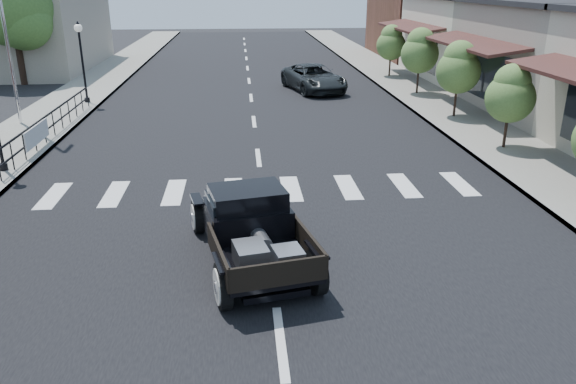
{
  "coord_description": "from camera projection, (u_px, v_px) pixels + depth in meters",
  "views": [
    {
      "loc": [
        -0.52,
        -10.51,
        5.42
      ],
      "look_at": [
        0.47,
        1.17,
        1.0
      ],
      "focal_mm": 35.0,
      "sensor_mm": 36.0,
      "label": 1
    }
  ],
  "objects": [
    {
      "name": "ground",
      "position": [
        270.0,
        257.0,
        11.75
      ],
      "size": [
        120.0,
        120.0,
        0.0
      ],
      "primitive_type": "plane",
      "color": "black",
      "rests_on": "ground"
    },
    {
      "name": "road",
      "position": [
        252.0,
        107.0,
        25.73
      ],
      "size": [
        14.0,
        80.0,
        0.02
      ],
      "primitive_type": "cube",
      "color": "black",
      "rests_on": "ground"
    },
    {
      "name": "road_markings",
      "position": [
        255.0,
        135.0,
        21.07
      ],
      "size": [
        12.0,
        60.0,
        0.06
      ],
      "primitive_type": null,
      "color": "silver",
      "rests_on": "ground"
    },
    {
      "name": "sidewalk_left",
      "position": [
        62.0,
        109.0,
        25.03
      ],
      "size": [
        3.0,
        80.0,
        0.15
      ],
      "primitive_type": "cube",
      "color": "gray",
      "rests_on": "ground"
    },
    {
      "name": "sidewalk_right",
      "position": [
        433.0,
        102.0,
        26.38
      ],
      "size": [
        3.0,
        80.0,
        0.15
      ],
      "primitive_type": "cube",
      "color": "gray",
      "rests_on": "ground"
    },
    {
      "name": "low_building_left",
      "position": [
        11.0,
        30.0,
        35.77
      ],
      "size": [
        10.0,
        12.0,
        5.0
      ],
      "primitive_type": "cube",
      "color": "#AC9F90",
      "rests_on": "ground"
    },
    {
      "name": "storefront_far",
      "position": [
        506.0,
        39.0,
        32.66
      ],
      "size": [
        10.0,
        9.0,
        4.5
      ],
      "primitive_type": "cube",
      "color": "beige",
      "rests_on": "ground"
    },
    {
      "name": "far_building_right",
      "position": [
        454.0,
        8.0,
        41.58
      ],
      "size": [
        11.0,
        10.0,
        7.0
      ],
      "primitive_type": "cube",
      "color": "brown",
      "rests_on": "ground"
    },
    {
      "name": "railing",
      "position": [
        53.0,
        122.0,
        20.26
      ],
      "size": [
        0.08,
        10.0,
        1.0
      ],
      "primitive_type": null,
      "color": "black",
      "rests_on": "sidewalk_left"
    },
    {
      "name": "banner",
      "position": [
        38.0,
        142.0,
        18.47
      ],
      "size": [
        0.04,
        2.2,
        0.6
      ],
      "primitive_type": null,
      "color": "silver",
      "rests_on": "sidewalk_left"
    },
    {
      "name": "lamp_post_c",
      "position": [
        83.0,
        62.0,
        25.37
      ],
      "size": [
        0.36,
        0.36,
        3.61
      ],
      "primitive_type": null,
      "color": "black",
      "rests_on": "sidewalk_left"
    },
    {
      "name": "big_tree_far",
      "position": [
        15.0,
        25.0,
        30.14
      ],
      "size": [
        4.32,
        4.32,
        6.34
      ],
      "primitive_type": null,
      "color": "#3D632A",
      "rests_on": "ground"
    },
    {
      "name": "small_tree_b",
      "position": [
        509.0,
        108.0,
        18.5
      ],
      "size": [
        1.61,
        1.61,
        2.68
      ],
      "primitive_type": null,
      "color": "#4C6E32",
      "rests_on": "sidewalk_right"
    },
    {
      "name": "small_tree_c",
      "position": [
        457.0,
        80.0,
        22.8
      ],
      "size": [
        1.77,
        1.77,
        2.95
      ],
      "primitive_type": null,
      "color": "#4C6E32",
      "rests_on": "sidewalk_right"
    },
    {
      "name": "small_tree_d",
      "position": [
        419.0,
        62.0,
        27.59
      ],
      "size": [
        1.83,
        1.83,
        3.05
      ],
      "primitive_type": null,
      "color": "#4C6E32",
      "rests_on": "sidewalk_right"
    },
    {
      "name": "small_tree_e",
      "position": [
        391.0,
        51.0,
        32.71
      ],
      "size": [
        1.69,
        1.69,
        2.81
      ],
      "primitive_type": null,
      "color": "#4C6E32",
      "rests_on": "sidewalk_right"
    },
    {
      "name": "hotrod_pickup",
      "position": [
        250.0,
        226.0,
        11.3
      ],
      "size": [
        3.0,
        4.86,
        1.57
      ],
      "primitive_type": null,
      "rotation": [
        0.0,
        0.0,
        0.21
      ],
      "color": "black",
      "rests_on": "ground"
    },
    {
      "name": "second_car",
      "position": [
        314.0,
        78.0,
        29.12
      ],
      "size": [
        3.35,
        5.24,
        1.35
      ],
      "primitive_type": "imported",
      "rotation": [
        0.0,
        0.0,
        0.25
      ],
      "color": "black",
      "rests_on": "ground"
    }
  ]
}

